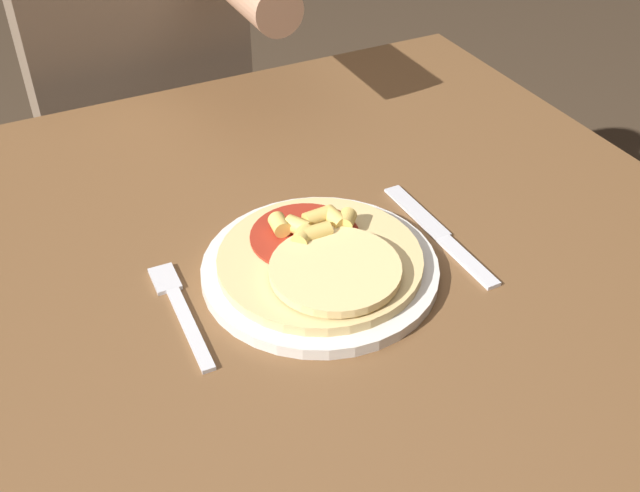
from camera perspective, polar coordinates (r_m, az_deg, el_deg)
dining_table at (r=0.94m, az=-2.36°, el=-6.01°), size 1.06×0.97×0.72m
plate at (r=0.84m, az=0.00°, el=-1.76°), size 0.27×0.27×0.01m
pizza at (r=0.83m, az=0.15°, el=-0.91°), size 0.23×0.23×0.04m
fork at (r=0.82m, az=-10.67°, el=-4.59°), size 0.03×0.18×0.00m
knife at (r=0.91m, az=9.18°, el=0.82°), size 0.02×0.22×0.00m
person_diner at (r=1.43m, az=-13.80°, el=14.34°), size 0.38×0.52×1.23m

